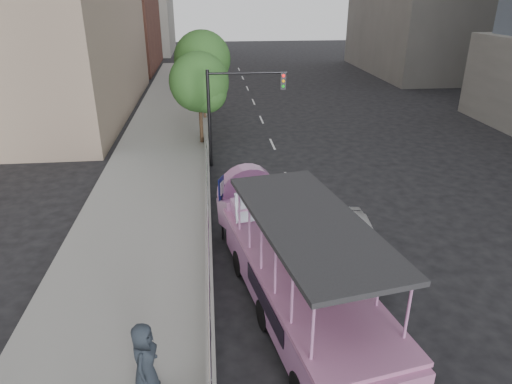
{
  "coord_description": "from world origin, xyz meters",
  "views": [
    {
      "loc": [
        -2.91,
        -11.23,
        8.87
      ],
      "look_at": [
        -1.38,
        3.32,
        2.39
      ],
      "focal_mm": 32.0,
      "sensor_mm": 36.0,
      "label": 1
    }
  ],
  "objects_px": {
    "pedestrian_far": "(145,360)",
    "street_tree_far": "(204,61)",
    "parking_sign": "(222,201)",
    "traffic_signal": "(231,102)",
    "car": "(354,242)",
    "street_tree_near": "(201,85)",
    "duck_boat": "(288,262)"
  },
  "relations": [
    {
      "from": "traffic_signal",
      "to": "street_tree_far",
      "type": "bearing_deg",
      "value": 98.43
    },
    {
      "from": "parking_sign",
      "to": "street_tree_near",
      "type": "xyz_separation_m",
      "value": [
        -0.74,
        11.6,
        2.18
      ]
    },
    {
      "from": "pedestrian_far",
      "to": "street_tree_far",
      "type": "distance_m",
      "value": 25.29
    },
    {
      "from": "parking_sign",
      "to": "street_tree_far",
      "type": "height_order",
      "value": "street_tree_far"
    },
    {
      "from": "duck_boat",
      "to": "car",
      "type": "height_order",
      "value": "duck_boat"
    },
    {
      "from": "pedestrian_far",
      "to": "street_tree_near",
      "type": "distance_m",
      "value": 19.28
    },
    {
      "from": "duck_boat",
      "to": "pedestrian_far",
      "type": "xyz_separation_m",
      "value": [
        -3.91,
        -3.6,
        -0.03
      ]
    },
    {
      "from": "parking_sign",
      "to": "pedestrian_far",
      "type": "bearing_deg",
      "value": -105.17
    },
    {
      "from": "car",
      "to": "pedestrian_far",
      "type": "height_order",
      "value": "pedestrian_far"
    },
    {
      "from": "car",
      "to": "street_tree_far",
      "type": "height_order",
      "value": "street_tree_far"
    },
    {
      "from": "pedestrian_far",
      "to": "parking_sign",
      "type": "bearing_deg",
      "value": -6.99
    },
    {
      "from": "pedestrian_far",
      "to": "street_tree_far",
      "type": "xyz_separation_m",
      "value": [
        1.49,
        25.06,
        3.07
      ]
    },
    {
      "from": "pedestrian_far",
      "to": "traffic_signal",
      "type": "distance_m",
      "value": 16.06
    },
    {
      "from": "traffic_signal",
      "to": "street_tree_near",
      "type": "bearing_deg",
      "value": 114.98
    },
    {
      "from": "parking_sign",
      "to": "traffic_signal",
      "type": "relative_size",
      "value": 0.5
    },
    {
      "from": "parking_sign",
      "to": "street_tree_far",
      "type": "xyz_separation_m",
      "value": [
        -0.54,
        17.6,
        2.66
      ]
    },
    {
      "from": "traffic_signal",
      "to": "pedestrian_far",
      "type": "bearing_deg",
      "value": -100.45
    },
    {
      "from": "duck_boat",
      "to": "street_tree_far",
      "type": "distance_m",
      "value": 21.81
    },
    {
      "from": "duck_boat",
      "to": "street_tree_near",
      "type": "distance_m",
      "value": 15.89
    },
    {
      "from": "street_tree_far",
      "to": "traffic_signal",
      "type": "bearing_deg",
      "value": -81.57
    },
    {
      "from": "car",
      "to": "parking_sign",
      "type": "height_order",
      "value": "parking_sign"
    },
    {
      "from": "street_tree_near",
      "to": "street_tree_far",
      "type": "bearing_deg",
      "value": 88.09
    },
    {
      "from": "street_tree_near",
      "to": "traffic_signal",
      "type": "bearing_deg",
      "value": -65.02
    },
    {
      "from": "pedestrian_far",
      "to": "parking_sign",
      "type": "relative_size",
      "value": 0.73
    },
    {
      "from": "car",
      "to": "parking_sign",
      "type": "relative_size",
      "value": 1.74
    },
    {
      "from": "duck_boat",
      "to": "pedestrian_far",
      "type": "height_order",
      "value": "duck_boat"
    },
    {
      "from": "car",
      "to": "street_tree_far",
      "type": "relative_size",
      "value": 0.7
    },
    {
      "from": "duck_boat",
      "to": "parking_sign",
      "type": "distance_m",
      "value": 4.31
    },
    {
      "from": "street_tree_far",
      "to": "duck_boat",
      "type": "bearing_deg",
      "value": -83.56
    },
    {
      "from": "car",
      "to": "traffic_signal",
      "type": "xyz_separation_m",
      "value": [
        -3.71,
        10.21,
        2.73
      ]
    },
    {
      "from": "duck_boat",
      "to": "traffic_signal",
      "type": "xyz_separation_m",
      "value": [
        -1.03,
        12.03,
        2.22
      ]
    },
    {
      "from": "street_tree_far",
      "to": "car",
      "type": "bearing_deg",
      "value": -75.43
    }
  ]
}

